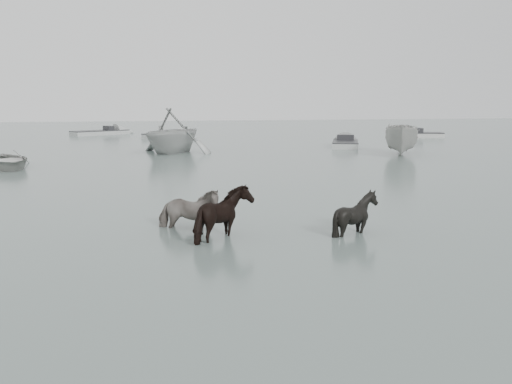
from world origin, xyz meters
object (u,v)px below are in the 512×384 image
Objects in this scene: pony_dark at (225,209)px; pony_black at (356,206)px; pony_pinto at (188,202)px; rowboat_lead at (1,158)px.

pony_dark reaches higher than pony_black.
rowboat_lead is at bearing 47.51° from pony_pinto.
pony_pinto is at bearing 51.68° from pony_dark.
pony_black is at bearing -87.11° from pony_pinto.
pony_pinto is at bearing 87.95° from pony_black.
pony_black is (3.12, -0.01, -0.04)m from pony_dark.
pony_dark is 1.07× the size of pony_black.
pony_pinto is 15.89m from rowboat_lead.
pony_pinto reaches higher than rowboat_lead.
pony_pinto is at bearing -87.73° from rowboat_lead.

